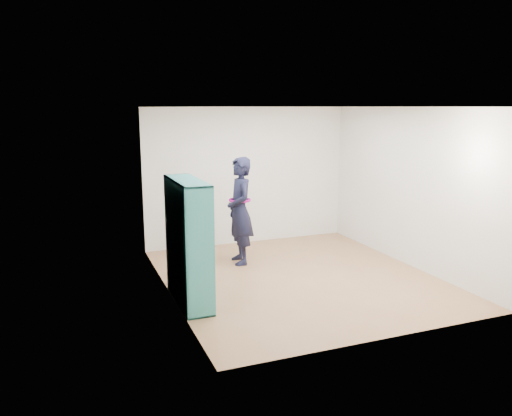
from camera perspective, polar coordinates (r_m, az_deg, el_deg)
name	(u,v)px	position (r m, az deg, el deg)	size (l,w,h in m)	color
floor	(298,277)	(7.85, 4.88, -7.90)	(4.50, 4.50, 0.00)	#906341
ceiling	(301,107)	(7.41, 5.22, 11.43)	(4.50, 4.50, 0.00)	white
wall_left	(168,204)	(6.89, -10.05, 0.43)	(0.02, 4.50, 2.60)	silver
wall_right	(409,187)	(8.59, 17.10, 2.26)	(0.02, 4.50, 2.60)	silver
wall_back	(248,176)	(9.57, -0.93, 3.66)	(4.00, 0.02, 2.60)	silver
wall_front	(391,228)	(5.64, 15.21, -2.24)	(4.00, 0.02, 2.60)	silver
bookshelf	(187,244)	(6.70, -7.94, -4.04)	(0.37, 1.25, 1.67)	teal
person	(240,211)	(8.32, -1.85, -0.31)	(0.47, 0.68, 1.80)	black
smartphone	(230,203)	(8.33, -2.94, 0.52)	(0.02, 0.09, 0.13)	silver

